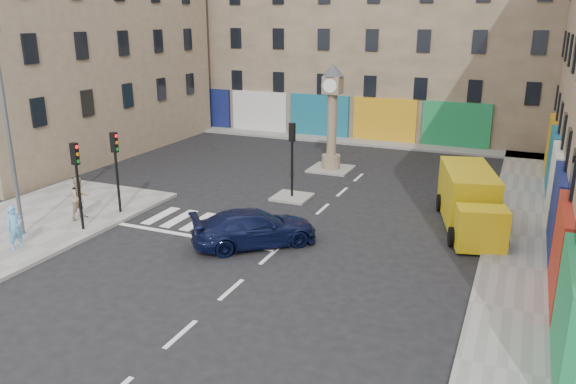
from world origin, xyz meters
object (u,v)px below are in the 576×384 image
Objects in this scene: pedestrian_blue at (15,228)px; pedestrian_tan at (80,198)px; traffic_light_left_far at (116,159)px; traffic_light_island at (292,148)px; yellow_van at (470,200)px; traffic_light_left_near at (77,172)px; navy_sedan at (255,228)px; clock_pillar at (332,111)px; lamp_post at (7,122)px.

pedestrian_blue is 0.90× the size of pedestrian_tan.
traffic_light_left_far is at bearing 9.78° from pedestrian_blue.
pedestrian_blue is at bearing -124.34° from traffic_light_island.
yellow_van is 3.57× the size of pedestrian_tan.
pedestrian_tan is at bearing 134.07° from traffic_light_left_near.
navy_sedan is (7.29, -0.78, -1.90)m from traffic_light_left_far.
traffic_light_left_far is at bearing -118.94° from clock_pillar.
navy_sedan is (0.99, -6.18, -1.87)m from traffic_light_island.
lamp_post reaches higher than traffic_light_island.
traffic_light_left_near is 15.19m from clock_pillar.
pedestrian_blue is at bearing -99.32° from traffic_light_left_far.
pedestrian_tan is (-0.97, 1.00, -1.52)m from traffic_light_left_near.
yellow_van is (8.55, -0.56, -1.41)m from traffic_light_island.
lamp_post is 10.49m from navy_sedan.
lamp_post is at bearing -118.35° from clock_pillar.
traffic_light_island is 10.06m from pedestrian_tan.
navy_sedan is at bearing -85.37° from clock_pillar.
yellow_van is (14.85, 4.84, -1.44)m from traffic_light_left_far.
traffic_light_left_near is 0.55× the size of yellow_van.
yellow_van is (7.56, 5.62, 0.46)m from navy_sedan.
traffic_light_left_near is 3.20m from pedestrian_blue.
lamp_post is at bearing 60.22° from pedestrian_blue.
traffic_light_island is at bearing 40.60° from traffic_light_left_far.
traffic_light_left_near is 10.03m from traffic_light_island.
lamp_post reaches higher than navy_sedan.
traffic_light_left_near is 0.45× the size of lamp_post.
traffic_light_left_near is at bearing -126.58° from pedestrian_tan.
pedestrian_blue is (1.07, -1.23, -3.79)m from lamp_post.
clock_pillar is (6.30, 11.40, 0.93)m from traffic_light_left_far.
yellow_van is (16.75, 8.64, -3.62)m from lamp_post.
clock_pillar is 11.03m from yellow_van.
lamp_post is at bearing -131.71° from traffic_light_island.
clock_pillar is at bearing 65.45° from traffic_light_left_near.
traffic_light_left_far is 2.17× the size of pedestrian_blue.
traffic_light_left_far is at bearing 63.43° from lamp_post.
pedestrian_tan is at bearing 21.40° from pedestrian_blue.
yellow_van is at bearing -37.50° from clock_pillar.
clock_pillar reaches higher than navy_sedan.
yellow_van is at bearing -3.76° from traffic_light_island.
navy_sedan is 2.61× the size of pedestrian_tan.
yellow_van is (8.55, -6.56, -2.37)m from clock_pillar.
lamp_post is 4.50m from pedestrian_tan.
traffic_light_left_far is 15.68m from yellow_van.
navy_sedan is 9.43m from yellow_van.
pedestrian_blue is (-8.11, -4.25, 0.28)m from navy_sedan.
yellow_van reaches higher than pedestrian_tan.
pedestrian_tan reaches higher than pedestrian_blue.
traffic_light_island is 0.61× the size of clock_pillar.
traffic_light_island is at bearing 48.29° from lamp_post.
traffic_light_island reaches higher than pedestrian_blue.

